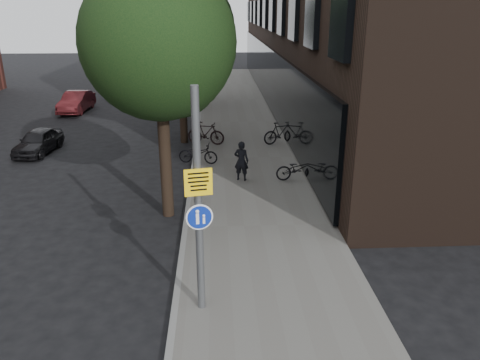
{
  "coord_description": "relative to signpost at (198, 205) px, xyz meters",
  "views": [
    {
      "loc": [
        -1.03,
        -9.19,
        6.26
      ],
      "look_at": [
        -0.44,
        2.21,
        2.0
      ],
      "focal_mm": 35.0,
      "sensor_mm": 36.0,
      "label": 1
    }
  ],
  "objects": [
    {
      "name": "curb_edge",
      "position": [
        -0.58,
        10.59,
        -2.47
      ],
      "size": [
        0.15,
        60.0,
        0.13
      ],
      "primitive_type": "cube",
      "color": "slate",
      "rests_on": "ground"
    },
    {
      "name": "parked_car_mid",
      "position": [
        -8.34,
        21.01,
        -1.91
      ],
      "size": [
        1.55,
        3.88,
        1.25
      ],
      "primitive_type": "imported",
      "rotation": [
        0.0,
        0.0,
        -0.06
      ],
      "color": "#5A191D",
      "rests_on": "ground"
    },
    {
      "name": "parked_bike_curb_far",
      "position": [
        -0.11,
        12.76,
        -1.88
      ],
      "size": [
        1.86,
        1.01,
        1.08
      ],
      "primitive_type": "imported",
      "rotation": [
        0.0,
        0.0,
        1.28
      ],
      "color": "black",
      "rests_on": "sidewalk"
    },
    {
      "name": "street_tree_near",
      "position": [
        -1.11,
        5.23,
        2.57
      ],
      "size": [
        4.4,
        4.4,
        7.5
      ],
      "color": "black",
      "rests_on": "ground"
    },
    {
      "name": "parked_bike_facade_near",
      "position": [
        3.42,
        7.75,
        -1.98
      ],
      "size": [
        1.72,
        0.73,
        0.88
      ],
      "primitive_type": "imported",
      "rotation": [
        0.0,
        0.0,
        1.66
      ],
      "color": "black",
      "rests_on": "sidewalk"
    },
    {
      "name": "parked_car_far",
      "position": [
        -6.46,
        26.46,
        -1.94
      ],
      "size": [
        1.69,
        4.14,
        1.2
      ],
      "primitive_type": "imported",
      "rotation": [
        0.0,
        0.0,
        0.0
      ],
      "color": "#1A1C2F",
      "rests_on": "ground"
    },
    {
      "name": "ground",
      "position": [
        1.42,
        0.59,
        -2.54
      ],
      "size": [
        120.0,
        120.0,
        0.0
      ],
      "primitive_type": "plane",
      "color": "black",
      "rests_on": "ground"
    },
    {
      "name": "sidewalk",
      "position": [
        1.67,
        10.59,
        -2.48
      ],
      "size": [
        4.5,
        60.0,
        0.12
      ],
      "primitive_type": "cube",
      "color": "#5F5D58",
      "rests_on": "ground"
    },
    {
      "name": "pedestrian",
      "position": [
        1.3,
        7.86,
        -1.67
      ],
      "size": [
        0.63,
        0.5,
        1.49
      ],
      "primitive_type": "imported",
      "rotation": [
        0.0,
        0.0,
        2.85
      ],
      "color": "black",
      "rests_on": "sidewalk"
    },
    {
      "name": "street_tree_far",
      "position": [
        -1.11,
        22.73,
        2.57
      ],
      "size": [
        5.0,
        5.0,
        7.8
      ],
      "color": "black",
      "rests_on": "ground"
    },
    {
      "name": "parked_car_near",
      "position": [
        -7.64,
        12.17,
        -2.0
      ],
      "size": [
        1.63,
        3.31,
        1.08
      ],
      "primitive_type": "imported",
      "rotation": [
        0.0,
        0.0,
        -0.11
      ],
      "color": "black",
      "rests_on": "ground"
    },
    {
      "name": "signpost",
      "position": [
        0.0,
        0.0,
        0.0
      ],
      "size": [
        0.55,
        0.16,
        4.79
      ],
      "rotation": [
        0.0,
        0.0,
        0.18
      ],
      "color": "#595B5E",
      "rests_on": "sidewalk"
    },
    {
      "name": "street_tree_mid",
      "position": [
        -1.11,
        13.73,
        2.57
      ],
      "size": [
        5.0,
        5.0,
        7.8
      ],
      "color": "black",
      "rests_on": "ground"
    },
    {
      "name": "parked_bike_curb_near",
      "position": [
        -0.38,
        9.92,
        -1.99
      ],
      "size": [
        1.73,
        0.93,
        0.86
      ],
      "primitive_type": "imported",
      "rotation": [
        0.0,
        0.0,
        1.34
      ],
      "color": "black",
      "rests_on": "sidewalk"
    },
    {
      "name": "parked_bike_facade_far",
      "position": [
        3.42,
        12.69,
        -1.9
      ],
      "size": [
        1.8,
        1.03,
        1.04
      ],
      "primitive_type": "imported",
      "rotation": [
        0.0,
        0.0,
        1.91
      ],
      "color": "black",
      "rests_on": "sidewalk"
    }
  ]
}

